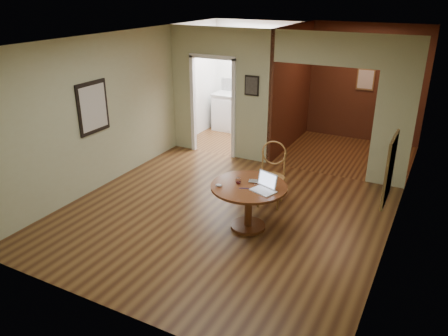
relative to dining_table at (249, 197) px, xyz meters
The scene contains 11 objects.
floor 0.76m from the dining_table, behind, with size 5.00×5.00×0.00m, color #402312.
room_shell 3.43m from the dining_table, 107.59° to the left, with size 5.20×7.50×5.00m.
dining_table is the anchor object (origin of this frame).
chair 0.95m from the dining_table, 90.52° to the left, with size 0.53×0.53×1.08m.
open_laptop 0.37m from the dining_table, ahead, with size 0.40×0.40×0.24m.
closed_laptop 0.25m from the dining_table, 51.33° to the left, with size 0.30×0.19×0.02m, color silver.
mouse 0.49m from the dining_table, 146.98° to the right, with size 0.10×0.06×0.04m, color silver.
wine_glass 0.29m from the dining_table, behind, with size 0.09×0.09×0.10m, color white, non-canonical shape.
pen 0.23m from the dining_table, 99.05° to the right, with size 0.01×0.01×0.14m, color navy.
kitchen_cabinet 4.69m from the dining_table, 113.80° to the left, with size 2.06×0.60×0.94m.
grocery_bag 4.47m from the dining_table, 104.28° to the left, with size 0.33×0.28×0.33m, color beige.
Camera 1 is at (2.94, -5.44, 3.44)m, focal length 35.00 mm.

